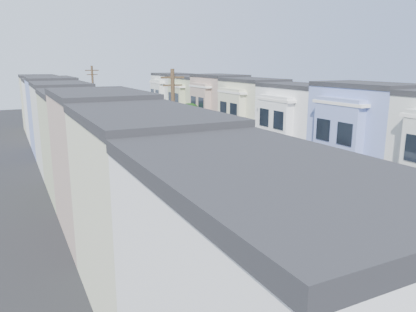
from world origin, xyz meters
TOP-DOWN VIEW (x-y plane):
  - ground at (0.00, 0.00)m, footprint 160.00×160.00m
  - road_slab at (0.00, 15.00)m, footprint 12.00×70.00m
  - curb_left at (-6.05, 15.00)m, footprint 0.30×70.00m
  - curb_right at (6.05, 15.00)m, footprint 0.30×70.00m
  - sidewalk_left at (-7.35, 15.00)m, footprint 2.60×70.00m
  - sidewalk_right at (7.35, 15.00)m, footprint 2.60×70.00m
  - centerline at (0.00, 15.00)m, footprint 0.12×70.00m
  - townhouse_row_left at (-11.15, 15.00)m, footprint 5.00×70.00m
  - townhouse_row_right at (11.15, 15.00)m, footprint 5.00×70.00m
  - tree_a at (-6.30, -14.33)m, footprint 4.70×4.70m
  - tree_b at (-6.30, -4.74)m, footprint 4.70×4.70m
  - tree_c at (-6.30, 6.36)m, footprint 4.70×4.70m
  - tree_d at (-6.30, 19.32)m, footprint 4.43×4.43m
  - tree_e at (-6.30, 33.06)m, footprint 4.70×4.70m
  - tree_far_r at (6.89, 28.62)m, footprint 2.77×2.77m
  - utility_pole_near at (-6.30, 2.00)m, footprint 1.60×0.26m
  - utility_pole_far at (-6.30, 28.00)m, footprint 1.60×0.26m
  - fedex_truck at (1.21, -1.81)m, footprint 2.37×6.14m
  - lead_sedan at (2.72, 9.89)m, footprint 2.06×4.38m
  - parked_left_b at (-4.90, -7.22)m, footprint 2.42×4.79m
  - parked_left_c at (-4.90, 1.21)m, footprint 2.67×5.48m
  - parked_left_d at (-4.90, 13.36)m, footprint 2.44×5.08m
  - parked_right_b at (4.90, -1.87)m, footprint 2.59×4.94m
  - parked_right_c at (4.90, 17.41)m, footprint 2.40×5.08m
  - parked_right_d at (4.90, 26.86)m, footprint 2.45×4.88m

SIDE VIEW (x-z plane):
  - ground at x=0.00m, z-range 0.00..0.00m
  - centerline at x=0.00m, z-range -0.01..0.01m
  - townhouse_row_left at x=-11.15m, z-range -4.25..4.25m
  - townhouse_row_right at x=11.15m, z-range -4.25..4.25m
  - road_slab at x=0.00m, z-range 0.00..0.02m
  - curb_left at x=-6.05m, z-range 0.00..0.15m
  - curb_right at x=6.05m, z-range 0.00..0.15m
  - sidewalk_left at x=-7.35m, z-range 0.00..0.15m
  - sidewalk_right at x=7.35m, z-range 0.00..0.15m
  - lead_sedan at x=2.72m, z-range 0.00..1.28m
  - parked_left_b at x=-4.90m, z-range 0.00..1.30m
  - parked_right_b at x=4.90m, z-range 0.00..1.33m
  - parked_left_d at x=-4.90m, z-range 0.00..1.40m
  - parked_right_d at x=4.90m, z-range 0.00..1.41m
  - parked_right_c at x=4.90m, z-range 0.00..1.49m
  - parked_left_c at x=-4.90m, z-range 0.00..1.50m
  - fedex_truck at x=1.21m, z-range 0.17..3.12m
  - tree_far_r at x=6.89m, z-range 1.07..6.09m
  - tree_c at x=-6.30m, z-range 1.06..7.91m
  - tree_a at x=-6.30m, z-range 1.34..8.76m
  - tree_b at x=-6.30m, z-range 1.36..8.83m
  - utility_pole_near at x=-6.30m, z-range 0.15..10.15m
  - utility_pole_far at x=-6.30m, z-range 0.15..10.15m
  - tree_e at x=-6.30m, z-range 1.41..8.97m
  - tree_d at x=-6.30m, z-range 1.48..8.92m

